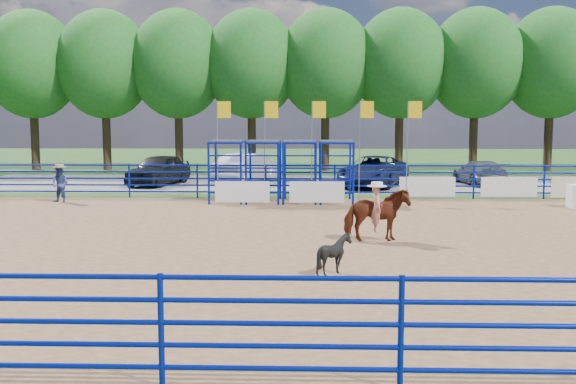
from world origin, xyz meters
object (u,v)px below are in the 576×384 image
at_px(horse_and_rider, 377,212).
at_px(calf, 334,254).
at_px(car_a, 159,169).
at_px(car_d, 480,172).
at_px(car_b, 248,168).
at_px(spectator_cowboy, 60,183).
at_px(car_c, 374,171).

relative_size(horse_and_rider, calf, 2.58).
bearing_deg(car_a, car_d, 16.31).
bearing_deg(horse_and_rider, car_b, 107.10).
distance_m(calf, car_b, 21.13).
height_order(car_a, car_d, car_a).
bearing_deg(car_a, calf, -52.53).
bearing_deg(calf, car_b, 10.65).
relative_size(horse_and_rider, spectator_cowboy, 1.49).
bearing_deg(car_a, horse_and_rider, -44.02).
bearing_deg(car_b, horse_and_rider, 130.76).
xyz_separation_m(car_a, car_c, (11.30, -0.50, -0.03)).
bearing_deg(calf, horse_and_rider, -18.87).
distance_m(car_a, car_d, 17.07).
bearing_deg(car_b, spectator_cowboy, 74.81).
xyz_separation_m(car_c, car_d, (5.76, 1.15, -0.14)).
bearing_deg(car_b, car_c, -169.60).
bearing_deg(spectator_cowboy, car_a, 72.89).
xyz_separation_m(horse_and_rider, car_d, (7.22, 16.48, -0.21)).
bearing_deg(car_c, car_a, -160.81).
bearing_deg(spectator_cowboy, calf, -48.21).
xyz_separation_m(car_b, car_c, (6.67, -1.57, -0.03)).
bearing_deg(car_b, calf, 124.20).
height_order(horse_and_rider, calf, horse_and_rider).
height_order(spectator_cowboy, car_d, spectator_cowboy).
xyz_separation_m(car_a, car_d, (17.05, 0.65, -0.17)).
bearing_deg(car_d, car_a, -3.22).
height_order(spectator_cowboy, car_c, spectator_cowboy).
height_order(spectator_cowboy, car_a, car_a).
bearing_deg(calf, car_a, 23.44).
xyz_separation_m(spectator_cowboy, car_b, (6.97, 8.65, 0.01)).
height_order(car_a, car_c, car_a).
bearing_deg(horse_and_rider, car_d, 66.33).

